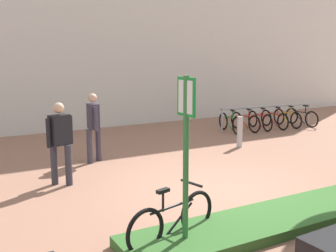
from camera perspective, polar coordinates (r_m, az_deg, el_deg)
ground_plane at (r=8.38m, az=6.65°, el=-8.79°), size 60.00×60.00×0.00m
planter_strip at (r=7.60m, az=19.59°, el=-10.77°), size 7.00×1.10×0.16m
parking_sign_post at (r=5.54m, az=2.50°, el=-1.70°), size 0.08×0.36×2.42m
bike_at_sign at (r=6.07m, az=0.64°, el=-12.84°), size 1.64×0.54×0.86m
bike_rack_cluster at (r=15.07m, az=13.54°, el=0.94°), size 3.74×1.84×0.83m
bollard_steel at (r=11.98m, az=9.89°, el=-0.81°), size 0.16×0.16×0.90m
person_suited_navy at (r=8.68m, az=-14.70°, el=-1.67°), size 0.58×0.35×1.72m
person_suited_dark at (r=10.31m, az=-10.28°, el=0.39°), size 0.42×0.61×1.72m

